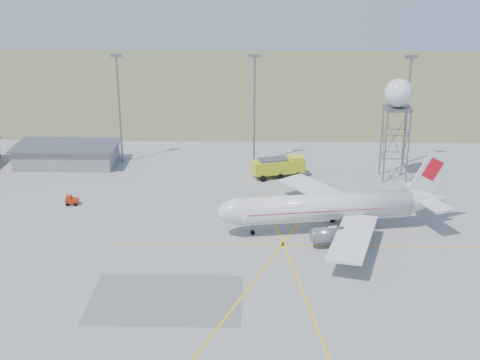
{
  "coord_description": "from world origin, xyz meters",
  "views": [
    {
      "loc": [
        -9.46,
        -54.01,
        40.16
      ],
      "look_at": [
        -11.95,
        40.0,
        5.95
      ],
      "focal_mm": 50.0,
      "sensor_mm": 36.0,
      "label": 1
    }
  ],
  "objects_px": {
    "radar_tower": "(396,124)",
    "fire_truck": "(280,168)",
    "baggage_tug": "(72,201)",
    "airliner_main": "(329,207)"
  },
  "relations": [
    {
      "from": "airliner_main",
      "to": "fire_truck",
      "type": "height_order",
      "value": "airliner_main"
    },
    {
      "from": "airliner_main",
      "to": "radar_tower",
      "type": "bearing_deg",
      "value": -130.21
    },
    {
      "from": "radar_tower",
      "to": "fire_truck",
      "type": "xyz_separation_m",
      "value": [
        -19.95,
        0.01,
        -8.22
      ]
    },
    {
      "from": "radar_tower",
      "to": "fire_truck",
      "type": "bearing_deg",
      "value": 179.98
    },
    {
      "from": "fire_truck",
      "to": "baggage_tug",
      "type": "xyz_separation_m",
      "value": [
        -33.54,
        -14.02,
        -1.19
      ]
    },
    {
      "from": "airliner_main",
      "to": "radar_tower",
      "type": "distance_m",
      "value": 27.23
    },
    {
      "from": "airliner_main",
      "to": "fire_truck",
      "type": "bearing_deg",
      "value": -83.74
    },
    {
      "from": "baggage_tug",
      "to": "airliner_main",
      "type": "bearing_deg",
      "value": -13.35
    },
    {
      "from": "radar_tower",
      "to": "airliner_main",
      "type": "bearing_deg",
      "value": -120.61
    },
    {
      "from": "airliner_main",
      "to": "baggage_tug",
      "type": "xyz_separation_m",
      "value": [
        -40.02,
        8.77,
        -3.0
      ]
    }
  ]
}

